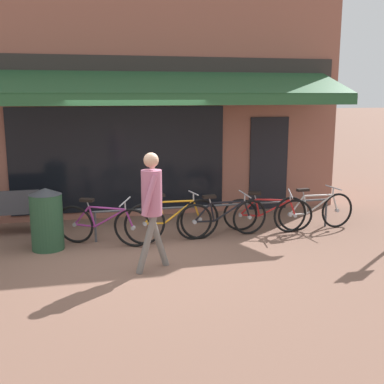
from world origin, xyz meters
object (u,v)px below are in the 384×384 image
object	(u,v)px
bicycle_red	(267,214)
bicycle_silver	(314,211)
pedestrian_adult	(152,197)
litter_bin	(47,219)
bicycle_purple	(103,225)
bicycle_orange	(172,220)
bicycle_black	(222,218)

from	to	relation	value
bicycle_red	bicycle_silver	size ratio (longest dim) A/B	0.96
bicycle_red	bicycle_silver	world-z (taller)	bicycle_silver
bicycle_silver	pedestrian_adult	world-z (taller)	pedestrian_adult
bicycle_silver	litter_bin	size ratio (longest dim) A/B	1.64
pedestrian_adult	litter_bin	distance (m)	2.17
bicycle_silver	bicycle_purple	bearing A→B (deg)	175.72
bicycle_purple	litter_bin	xyz separation A→B (m)	(-0.94, 0.00, 0.16)
bicycle_silver	bicycle_red	bearing A→B (deg)	169.17
bicycle_orange	pedestrian_adult	xyz separation A→B (m)	(-0.56, -1.31, 0.72)
bicycle_silver	bicycle_orange	bearing A→B (deg)	177.13
pedestrian_adult	bicycle_purple	bearing A→B (deg)	104.71
bicycle_black	litter_bin	world-z (taller)	litter_bin
bicycle_black	litter_bin	size ratio (longest dim) A/B	1.67
bicycle_purple	bicycle_black	distance (m)	2.16
bicycle_orange	bicycle_red	distance (m)	1.90
bicycle_black	bicycle_silver	distance (m)	1.88
bicycle_orange	pedestrian_adult	bearing A→B (deg)	-118.41
bicycle_silver	pedestrian_adult	size ratio (longest dim) A/B	0.98
bicycle_orange	bicycle_black	xyz separation A→B (m)	(0.94, 0.04, -0.03)
litter_bin	bicycle_red	bearing A→B (deg)	2.07
bicycle_red	pedestrian_adult	xyz separation A→B (m)	(-2.45, -1.51, 0.76)
bicycle_silver	litter_bin	bearing A→B (deg)	175.51
bicycle_purple	litter_bin	world-z (taller)	litter_bin
bicycle_black	bicycle_red	distance (m)	0.97
bicycle_orange	bicycle_silver	distance (m)	2.82
bicycle_purple	pedestrian_adult	xyz separation A→B (m)	(0.65, -1.36, 0.74)
bicycle_black	pedestrian_adult	bearing A→B (deg)	-143.06
bicycle_black	bicycle_orange	bearing A→B (deg)	177.43
pedestrian_adult	bicycle_black	bearing A→B (deg)	30.98
bicycle_black	bicycle_red	bearing A→B (deg)	4.68
bicycle_purple	bicycle_silver	xyz separation A→B (m)	(4.03, 0.06, 0.00)
bicycle_orange	pedestrian_adult	distance (m)	1.60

